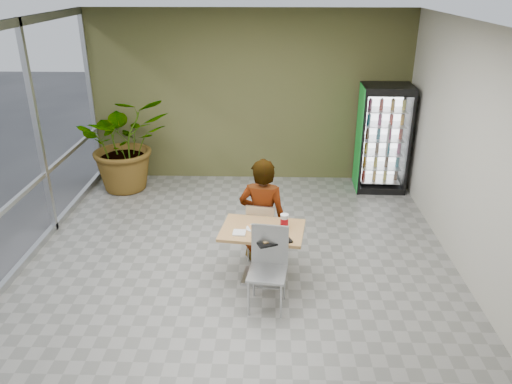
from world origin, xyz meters
TOP-DOWN VIEW (x-y plane):
  - ground at (0.00, 0.00)m, footprint 7.00×7.00m
  - room_envelope at (0.00, 0.00)m, footprint 6.00×7.00m
  - dining_table at (0.33, -0.15)m, footprint 1.13×0.87m
  - chair_far at (0.30, 0.33)m, footprint 0.45×0.46m
  - chair_near at (0.41, -0.65)m, footprint 0.50×0.51m
  - seated_woman at (0.32, 0.37)m, footprint 0.73×0.54m
  - pizza_plate at (0.23, -0.14)m, footprint 0.30×0.30m
  - soda_cup at (0.60, -0.10)m, footprint 0.11×0.11m
  - napkin_stack at (0.04, -0.28)m, footprint 0.17×0.17m
  - cafeteria_tray at (0.45, -0.44)m, footprint 0.51×0.45m
  - beverage_fridge at (2.46, 3.00)m, footprint 0.91×0.71m
  - potted_plant at (-2.25, 2.88)m, footprint 2.00×1.88m

SIDE VIEW (x-z plane):
  - ground at x=0.00m, z-range 0.00..0.00m
  - chair_far at x=0.30m, z-range 0.08..0.96m
  - dining_table at x=0.33m, z-range 0.16..0.91m
  - chair_near at x=0.41m, z-range 0.09..1.10m
  - seated_woman at x=0.32m, z-range -0.30..1.51m
  - napkin_stack at x=0.04m, z-range 0.75..0.77m
  - cafeteria_tray at x=0.45m, z-range 0.75..0.77m
  - pizza_plate at x=0.23m, z-range 0.75..0.78m
  - soda_cup at x=0.60m, z-range 0.75..0.93m
  - potted_plant at x=-2.25m, z-range 0.00..1.78m
  - beverage_fridge at x=2.46m, z-range 0.00..1.95m
  - room_envelope at x=0.00m, z-range 0.00..3.20m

